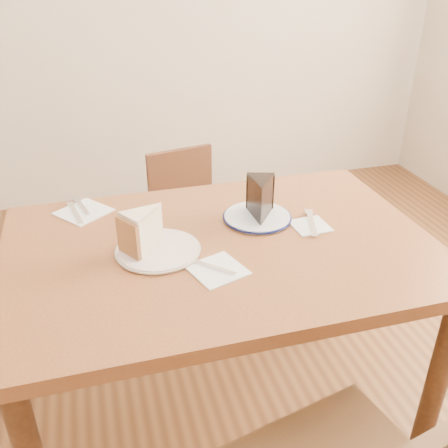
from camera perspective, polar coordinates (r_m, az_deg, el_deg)
ground at (r=1.90m, az=-0.27°, el=-22.01°), size 4.00×4.00×0.00m
table at (r=1.46m, az=-0.32°, el=-5.58°), size 1.20×0.80×0.75m
chair_far at (r=2.23m, az=-3.73°, el=-0.07°), size 0.42×0.42×0.72m
plate_cream at (r=1.37m, az=-7.53°, el=-2.99°), size 0.22×0.22×0.01m
plate_navy at (r=1.53m, az=3.81°, el=0.80°), size 0.20×0.20×0.01m
carrot_cake at (r=1.36m, az=-8.85°, el=-0.68°), size 0.14×0.13×0.10m
chocolate_cake at (r=1.50m, az=4.21°, el=2.66°), size 0.11×0.14×0.11m
napkin_cream at (r=1.29m, az=-0.76°, el=-5.27°), size 0.16×0.16×0.00m
napkin_navy at (r=1.51m, az=9.81°, el=-0.20°), size 0.11×0.11×0.00m
napkin_spare at (r=1.63m, az=-15.75°, el=1.35°), size 0.20×0.20×0.00m
fork_cream at (r=1.29m, az=-1.43°, el=-4.89°), size 0.11×0.11×0.00m
knife_navy at (r=1.52m, az=9.99°, el=0.15°), size 0.07×0.17×0.00m
fork_spare at (r=1.66m, az=-15.94°, el=1.97°), size 0.05×0.14×0.00m
knife_spare at (r=1.62m, az=-16.63°, el=1.25°), size 0.05×0.16×0.00m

